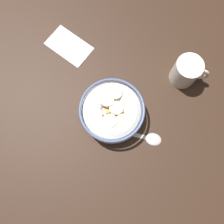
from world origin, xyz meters
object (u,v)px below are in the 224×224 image
coffee_mug (186,72)px  folded_napkin (69,46)px  spoon (143,137)px  cereal_bowl (112,112)px

coffee_mug → folded_napkin: 32.10cm
spoon → folded_napkin: bearing=138.6°
spoon → coffee_mug: size_ratio=1.86×
cereal_bowl → coffee_mug: (16.43, 13.50, 0.56)cm
spoon → folded_napkin: size_ratio=1.40×
cereal_bowl → coffee_mug: 21.27cm
folded_napkin → cereal_bowl: bearing=-47.9°
cereal_bowl → folded_napkin: bearing=132.1°
coffee_mug → cereal_bowl: bearing=-140.6°
spoon → coffee_mug: coffee_mug is taller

